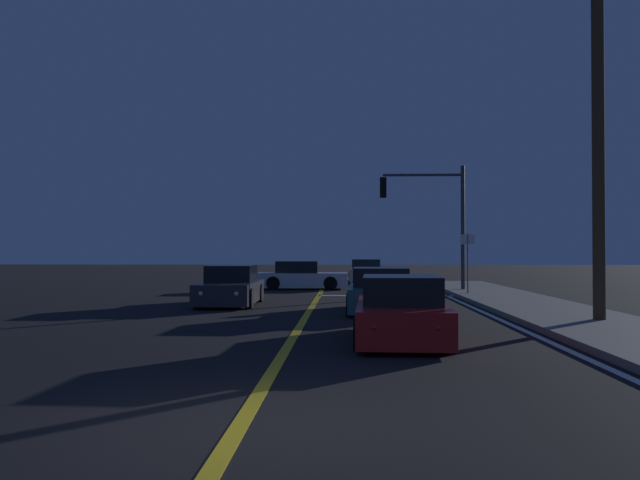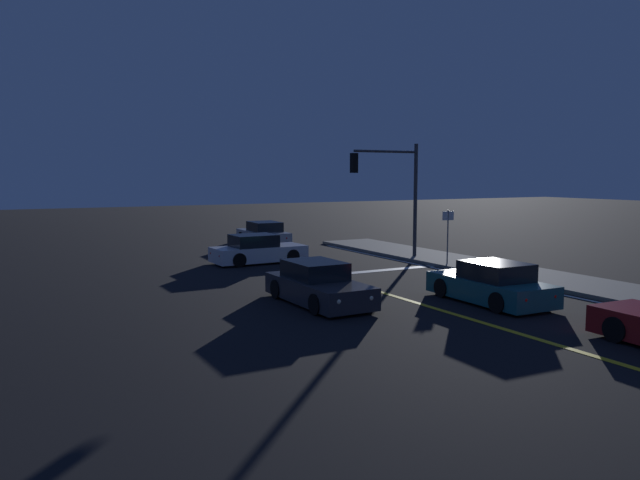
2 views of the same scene
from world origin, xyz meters
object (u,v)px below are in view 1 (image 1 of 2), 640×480
Objects in this scene: car_parked_curb_teal at (380,293)px; street_sign_corner at (468,254)px; car_mid_block_charcoal at (231,288)px; traffic_signal_near_right at (432,208)px; car_side_waiting_white at (301,277)px; utility_pole_right at (598,121)px; car_distant_tail_silver at (366,272)px; car_lead_oncoming_red at (401,313)px.

street_sign_corner is (3.82, 6.70, 1.12)m from car_parked_curb_teal.
car_mid_block_charcoal is 0.80× the size of traffic_signal_near_right.
car_side_waiting_white is 8.78m from street_sign_corner.
utility_pole_right reaches higher than car_mid_block_charcoal.
utility_pole_right is 10.71m from street_sign_corner.
car_side_waiting_white is 9.51m from car_mid_block_charcoal.
car_side_waiting_white is 0.98× the size of car_mid_block_charcoal.
utility_pole_right is (8.40, -15.26, 4.48)m from car_side_waiting_white.
street_sign_corner reaches higher than car_mid_block_charcoal.
traffic_signal_near_right is (2.62, -9.53, 3.14)m from car_distant_tail_silver.
traffic_signal_near_right is at bearing -72.45° from car_distant_tail_silver.
traffic_signal_near_right is at bearing 66.84° from car_side_waiting_white.
car_parked_curb_teal is at bearing 147.11° from utility_pole_right.
traffic_signal_near_right is 2.20× the size of street_sign_corner.
traffic_signal_near_right reaches higher than street_sign_corner.
car_distant_tail_silver is 23.40m from utility_pole_right.
car_side_waiting_white and car_distant_tail_silver have the same top height.
traffic_signal_near_right reaches higher than car_side_waiting_white.
car_mid_block_charcoal is 0.46× the size of utility_pole_right.
car_lead_oncoming_red is at bearing -88.00° from car_distant_tail_silver.
utility_pole_right reaches higher than car_lead_oncoming_red.
street_sign_corner is at bearing 76.34° from car_lead_oncoming_red.
car_parked_curb_teal and car_mid_block_charcoal have the same top height.
car_distant_tail_silver is at bearing 102.73° from utility_pole_right.
car_parked_curb_teal is 5.59m from car_mid_block_charcoal.
car_parked_curb_teal is 1.73× the size of street_sign_corner.
car_lead_oncoming_red and car_side_waiting_white have the same top height.
car_parked_curb_teal and car_distant_tail_silver have the same top height.
traffic_signal_near_right is 13.17m from utility_pole_right.
car_distant_tail_silver is 12.91m from street_sign_corner.
traffic_signal_near_right is (5.96, -2.39, 3.14)m from car_side_waiting_white.
car_mid_block_charcoal is at bearing -105.11° from car_distant_tail_silver.
car_lead_oncoming_red is 18.63m from car_side_waiting_white.
utility_pole_right is at bearing 100.73° from traffic_signal_near_right.
street_sign_corner is at bearing 110.35° from traffic_signal_near_right.
car_side_waiting_white is 0.96× the size of car_distant_tail_silver.
car_lead_oncoming_red is 1.79× the size of street_sign_corner.
car_side_waiting_white is at bearing 143.46° from street_sign_corner.
car_parked_curb_teal is (3.18, -11.89, 0.00)m from car_side_waiting_white.
utility_pole_right reaches higher than car_distant_tail_silver.
street_sign_corner is (1.04, -2.80, -2.02)m from traffic_signal_near_right.
utility_pole_right is (10.19, -5.92, 4.48)m from car_mid_block_charcoal.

